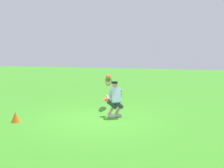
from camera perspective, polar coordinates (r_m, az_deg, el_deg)
ground_plane at (r=9.02m, az=-3.30°, el=-7.88°), size 60.00×60.00×0.00m
person at (r=9.14m, az=0.72°, el=-3.18°), size 0.71×0.56×1.29m
dog at (r=10.76m, az=-0.83°, el=0.63°), size 0.50×1.06×0.61m
frisbee_flying at (r=10.55m, az=-0.76°, el=1.88°), size 0.35×0.35×0.09m
frisbee_held at (r=9.37m, az=-1.29°, el=-3.49°), size 0.26×0.27×0.12m
training_cone at (r=9.16m, az=-20.89°, el=-6.95°), size 0.32×0.32×0.35m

